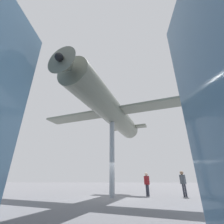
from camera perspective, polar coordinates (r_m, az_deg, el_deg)
name	(u,v)px	position (r m, az deg, el deg)	size (l,w,h in m)	color
ground_plane	(112,198)	(12.91, 0.00, -29.89)	(80.00, 80.00, 0.00)	slate
support_pylon_central	(112,156)	(12.94, 0.00, -16.57)	(0.43, 0.43, 5.99)	#999EA3
suspended_airplane	(111,111)	(13.84, -0.33, 0.37)	(13.97, 13.90, 2.90)	slate
visitor_person	(147,182)	(14.14, 13.14, -24.61)	(0.43, 0.45, 1.78)	#383842
visitor_second	(183,181)	(14.59, 25.43, -22.74)	(0.42, 0.45, 1.89)	#383842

